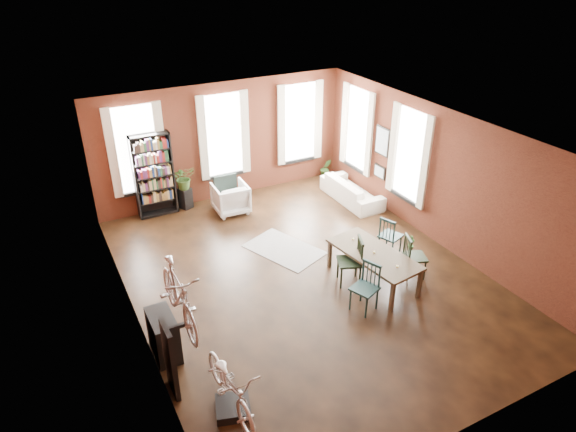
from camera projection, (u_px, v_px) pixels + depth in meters
room at (302, 173)px, 10.58m from camera, size 9.00×9.04×3.22m
dining_table at (373, 267)px, 10.72m from camera, size 1.19×2.14×0.69m
dining_chair_a at (365, 288)px, 9.81m from camera, size 0.59×0.59×0.99m
dining_chair_b at (349, 261)px, 10.58m from camera, size 0.63×0.63×1.04m
dining_chair_c at (415, 257)px, 10.82m from camera, size 0.57×0.57×0.96m
dining_chair_d at (390, 236)px, 11.59m from camera, size 0.57×0.57×0.96m
bookshelf at (154, 175)px, 13.03m from camera, size 1.00×0.32×2.20m
white_armchair at (230, 197)px, 13.44m from camera, size 0.89×0.84×0.88m
cream_sofa at (352, 187)px, 14.05m from camera, size 0.61×2.08×0.81m
striped_rug at (284, 249)px, 11.97m from camera, size 1.67×2.04×0.01m
bike_trainer at (233, 407)px, 7.83m from camera, size 0.65×0.65×0.15m
bike_wall_rack at (170, 360)px, 7.91m from camera, size 0.16×0.60×1.30m
console_table at (164, 335)px, 8.78m from camera, size 0.40×0.80×0.80m
plant_stand at (186, 198)px, 13.72m from camera, size 0.38×0.38×0.57m
plant_by_sofa at (326, 173)px, 15.55m from camera, size 0.49×0.68×0.27m
plant_small at (411, 248)px, 11.91m from camera, size 0.39×0.45×0.14m
bicycle_floor at (229, 365)px, 7.38m from camera, size 0.60×0.88×1.65m
bicycle_hung at (176, 277)px, 7.31m from camera, size 0.47×1.00×1.66m
plant_on_stand at (184, 180)px, 13.47m from camera, size 0.63×0.68×0.49m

